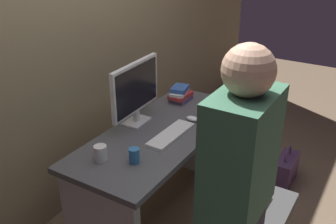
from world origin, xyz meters
The scene contains 12 objects.
ground_plane centered at (0.00, 0.00, 0.00)m, with size 9.00×9.00×0.00m, color brown.
wall_back centered at (0.00, 0.76, 1.50)m, with size 6.40×0.10×3.00m, color #8C7F5B.
desk centered at (0.00, 0.00, 0.53)m, with size 1.52×0.64×0.76m.
office_chair centered at (-0.09, -0.68, 0.43)m, with size 0.52×0.52×0.94m.
person_at_desk centered at (-0.63, -0.81, 0.84)m, with size 0.40×0.24×1.64m.
monitor centered at (0.00, 0.22, 1.01)m, with size 0.54×0.15×0.46m.
keyboard centered at (-0.04, -0.10, 0.77)m, with size 0.43×0.13×0.02m, color white.
mouse centered at (0.24, -0.12, 0.77)m, with size 0.06×0.10×0.03m, color white.
cup_near_keyboard centered at (-0.44, -0.08, 0.81)m, with size 0.07×0.07×0.10m, color #3372B2.
cup_by_monitor centered at (-0.53, 0.11, 0.81)m, with size 0.08×0.08×0.10m, color silver.
book_stack centered at (0.51, 0.15, 0.82)m, with size 0.23×0.16×0.12m.
handbag centered at (0.92, -0.69, 0.14)m, with size 0.34×0.14×0.38m.
Camera 1 is at (-2.02, -1.29, 2.03)m, focal length 41.24 mm.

